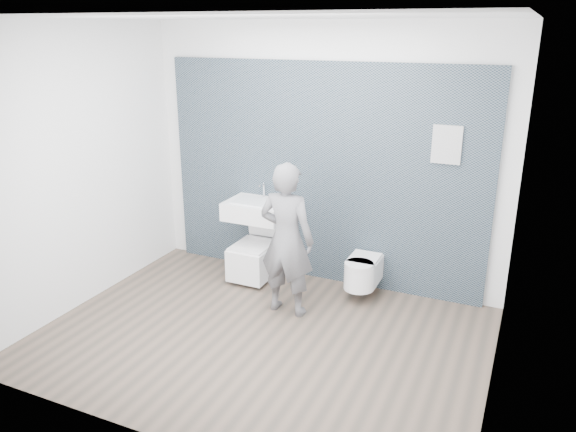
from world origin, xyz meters
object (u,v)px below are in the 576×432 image
at_px(toilet_rounded, 362,272).
at_px(toilet_square, 255,257).
at_px(washbasin, 257,209).
at_px(visitor, 287,240).

bearing_deg(toilet_rounded, toilet_square, -178.58).
height_order(washbasin, toilet_rounded, washbasin).
bearing_deg(washbasin, visitor, -43.88).
height_order(toilet_rounded, visitor, visitor).
bearing_deg(toilet_square, toilet_rounded, 1.42).
distance_m(toilet_square, visitor, 1.01).
height_order(washbasin, visitor, visitor).
distance_m(washbasin, toilet_rounded, 1.35).
relative_size(washbasin, visitor, 0.43).
bearing_deg(washbasin, toilet_square, -90.00).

